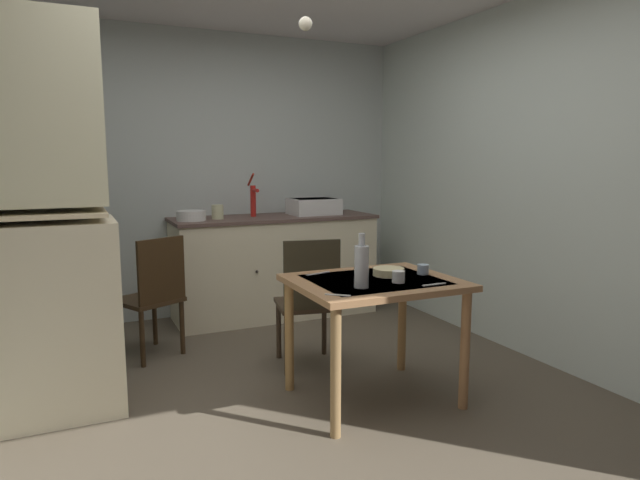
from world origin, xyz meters
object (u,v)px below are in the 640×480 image
mixing_bowl_counter (191,216)px  dining_table (374,297)px  chair_far_side (308,300)px  serving_bowl_wide (389,272)px  sink_basin (314,206)px  chair_by_counter (153,295)px  hand_pump (253,198)px  glass_bottle (361,265)px  hutch_cabinet (24,235)px  teacup_mint (398,277)px

mixing_bowl_counter → dining_table: bearing=-70.7°
chair_far_side → serving_bowl_wide: bearing=-62.5°
sink_basin → chair_by_counter: sink_basin is taller
dining_table → chair_by_counter: chair_by_counter is taller
hand_pump → glass_bottle: size_ratio=1.29×
serving_bowl_wide → glass_bottle: (-0.31, -0.21, 0.10)m
hutch_cabinet → chair_far_side: hutch_cabinet is taller
sink_basin → glass_bottle: sink_basin is taller
mixing_bowl_counter → serving_bowl_wide: mixing_bowl_counter is taller
chair_far_side → mixing_bowl_counter: bearing=111.8°
sink_basin → serving_bowl_wide: size_ratio=2.31×
mixing_bowl_counter → chair_by_counter: (-0.42, -0.63, -0.50)m
hutch_cabinet → chair_far_side: bearing=-0.1°
chair_by_counter → glass_bottle: bearing=-57.2°
sink_basin → teacup_mint: 2.14m
hutch_cabinet → teacup_mint: (1.92, -0.75, -0.26)m
hand_pump → glass_bottle: (-0.08, -2.16, -0.23)m
hand_pump → mixing_bowl_counter: (-0.58, -0.10, -0.13)m
glass_bottle → mixing_bowl_counter: bearing=103.6°
dining_table → glass_bottle: bearing=-139.0°
sink_basin → mixing_bowl_counter: size_ratio=1.80×
hutch_cabinet → sink_basin: hutch_cabinet is taller
chair_by_counter → teacup_mint: 1.86m
dining_table → chair_far_side: size_ratio=1.04×
chair_by_counter → hand_pump: bearing=36.1°
chair_by_counter → serving_bowl_wide: chair_by_counter is taller
hutch_cabinet → serving_bowl_wide: bearing=-15.8°
serving_bowl_wide → sink_basin: bearing=79.6°
hutch_cabinet → dining_table: size_ratio=2.31×
teacup_mint → hand_pump: bearing=94.7°
hand_pump → chair_by_counter: hand_pump is taller
hutch_cabinet → serving_bowl_wide: 2.07m
teacup_mint → hutch_cabinet: bearing=158.7°
sink_basin → dining_table: (-0.48, -1.97, -0.37)m
hutch_cabinet → dining_table: 1.98m
mixing_bowl_counter → dining_table: mixing_bowl_counter is taller
dining_table → chair_by_counter: 1.69m
dining_table → teacup_mint: (0.08, -0.13, 0.14)m
sink_basin → mixing_bowl_counter: bearing=-177.5°
chair_by_counter → teacup_mint: bearing=-50.1°
dining_table → serving_bowl_wide: (0.14, 0.06, 0.13)m
teacup_mint → glass_bottle: bearing=-175.0°
chair_far_side → teacup_mint: chair_far_side is taller
sink_basin → serving_bowl_wide: sink_basin is taller
hutch_cabinet → chair_by_counter: hutch_cabinet is taller
chair_far_side → hutch_cabinet: bearing=179.9°
chair_far_side → chair_by_counter: chair_far_side is taller
dining_table → serving_bowl_wide: size_ratio=4.98×
sink_basin → mixing_bowl_counter: (-1.16, -0.05, -0.04)m
chair_far_side → sink_basin: bearing=64.6°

